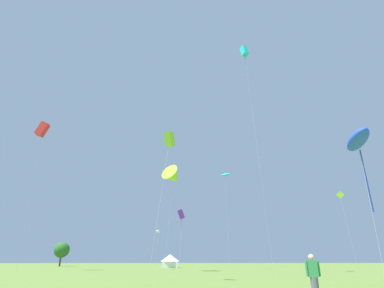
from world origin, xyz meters
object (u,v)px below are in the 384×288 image
Objects in this scene: kite_lime_diamond at (341,197)px; kite_red_box at (42,129)px; tree_distant_left at (62,250)px; kite_purple_box at (181,214)px; kite_cyan_parafoil at (226,175)px; festival_tent_center at (170,260)px; kite_lime_delta at (173,177)px; kite_lime_box at (169,140)px; person_spectator at (314,279)px; kite_blue_parafoil at (358,140)px; kite_cyan_box at (244,52)px; kite_white_parafoil at (158,231)px.

kite_red_box reaches higher than kite_lime_diamond.
kite_lime_diamond is 71.88m from tree_distant_left.
kite_purple_box reaches higher than tree_distant_left.
kite_cyan_parafoil reaches higher than tree_distant_left.
kite_purple_box reaches higher than festival_tent_center.
kite_lime_delta is at bearing -6.25° from kite_red_box.
tree_distant_left is (-30.87, 64.21, -7.27)m from kite_lime_box.
person_spectator is (6.10, -12.16, -10.64)m from kite_lime_box.
person_spectator is (4.65, -36.22, -7.54)m from kite_purple_box.
kite_red_box reaches higher than kite_purple_box.
kite_lime_box is 0.76× the size of kite_lime_delta.
kite_red_box is 52.82m from person_spectator.
kite_blue_parafoil is at bearing -38.36° from kite_red_box.
kite_lime_diamond is at bearing 13.11° from kite_purple_box.
kite_red_box reaches higher than person_spectator.
kite_purple_box is at bearing 113.88° from kite_blue_parafoil.
kite_purple_box is at bearing 97.31° from person_spectator.
kite_lime_diamond is (21.10, 16.62, -20.32)m from kite_cyan_box.
kite_cyan_box is at bearing -16.93° from kite_red_box.
kite_blue_parafoil is (2.83, -19.25, -23.44)m from kite_cyan_box.
kite_cyan_parafoil is 2.42× the size of kite_white_parafoil.
person_spectator is 0.40× the size of festival_tent_center.
kite_lime_delta is 0.65× the size of kite_red_box.
kite_red_box is 3.94× the size of tree_distant_left.
kite_purple_box is 51.71m from tree_distant_left.
person_spectator is (8.89, -47.11, -5.86)m from kite_white_parafoil.
kite_lime_delta is 27.99m from festival_tent_center.
kite_lime_box reaches higher than tree_distant_left.
kite_red_box is at bearing 128.43° from person_spectator.
kite_blue_parafoil reaches higher than festival_tent_center.
kite_cyan_parafoil is 2.72× the size of tree_distant_left.
festival_tent_center is at bearing 90.72° from kite_lime_box.
kite_lime_diamond is at bearing 38.23° from kite_cyan_box.
kite_lime_box is 1.94× the size of tree_distant_left.
kite_red_box is 5.73× the size of festival_tent_center.
kite_cyan_parafoil reaches higher than kite_blue_parafoil.
kite_white_parafoil is (-14.11, 20.30, -26.56)m from kite_cyan_box.
kite_cyan_box is 47.28m from festival_tent_center.
kite_purple_box is (1.45, 24.06, -3.10)m from kite_lime_box.
kite_cyan_parafoil is 9.89× the size of person_spectator.
festival_tent_center is at bearing 94.97° from kite_purple_box.
kite_red_box is 3.51× the size of kite_white_parafoil.
kite_lime_diamond reaches higher than kite_lime_box.
kite_blue_parafoil reaches higher than tree_distant_left.
kite_lime_diamond is at bearing 58.78° from person_spectator.
kite_red_box is at bearing 133.04° from kite_lime_box.
kite_white_parafoil is (-2.87, 12.27, -7.53)m from kite_lime_delta.
kite_purple_box is at bearing -85.03° from festival_tent_center.
kite_cyan_parafoil reaches higher than kite_purple_box.
kite_purple_box is at bearing -144.92° from kite_cyan_parafoil.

